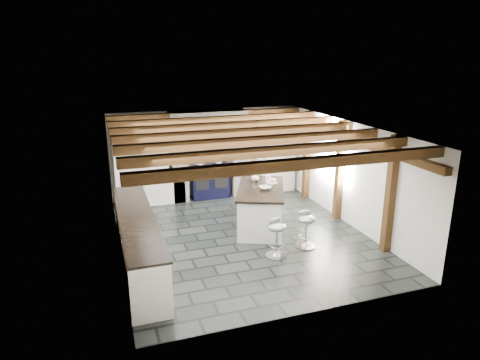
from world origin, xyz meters
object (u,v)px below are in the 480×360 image
object	(u,v)px
range_cooker	(209,180)
kitchen_island	(261,207)
bar_stool_far	(276,233)
bar_stool_near	(306,225)

from	to	relation	value
range_cooker	kitchen_island	xyz separation A→B (m)	(0.54, -2.39, 0.00)
range_cooker	kitchen_island	world-z (taller)	kitchen_island
range_cooker	bar_stool_far	size ratio (longest dim) A/B	1.31
range_cooker	bar_stool_far	bearing A→B (deg)	-85.40
kitchen_island	bar_stool_far	size ratio (longest dim) A/B	2.74
kitchen_island	bar_stool_far	world-z (taller)	kitchen_island
bar_stool_far	bar_stool_near	bearing A→B (deg)	0.16
range_cooker	kitchen_island	distance (m)	2.45
kitchen_island	bar_stool_near	distance (m)	1.32
kitchen_island	bar_stool_near	size ratio (longest dim) A/B	2.77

